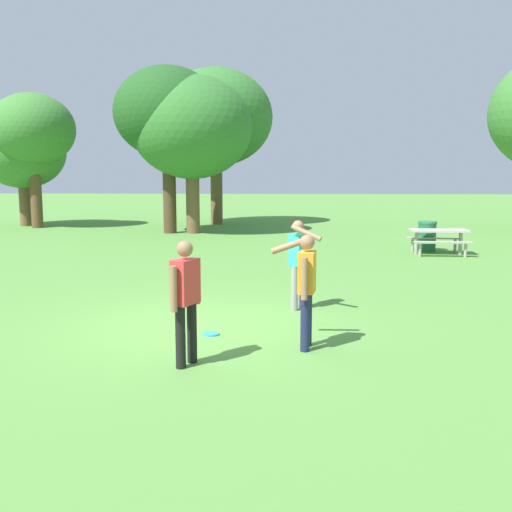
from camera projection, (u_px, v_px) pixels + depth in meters
name	position (u px, v px, depth m)	size (l,w,h in m)	color
ground_plane	(197.00, 326.00, 9.52)	(120.00, 120.00, 0.00)	#568E3D
person_thrower	(186.00, 295.00, 7.45)	(0.36, 0.56, 1.64)	black
person_catcher	(298.00, 258.00, 10.56)	(0.60, 0.79, 1.64)	gray
person_bystander	(306.00, 282.00, 8.17)	(0.66, 0.70, 1.64)	#1E234C
frisbee	(211.00, 334.00, 9.01)	(0.26, 0.26, 0.03)	#2D9EDB
picnic_table_near	(439.00, 236.00, 17.78)	(1.74, 1.46, 0.77)	#B2ADA3
trash_can_beside_table	(427.00, 236.00, 18.55)	(0.59, 0.59, 0.96)	#1E663D
tree_tall_left	(22.00, 152.00, 26.97)	(3.95, 3.95, 5.13)	brown
tree_broad_center	(33.00, 130.00, 25.90)	(3.75, 3.75, 6.02)	brown
tree_far_right	(168.00, 114.00, 23.51)	(4.38, 4.38, 6.77)	#4C3823
tree_slender_mid	(192.00, 128.00, 23.54)	(4.92, 4.92, 6.41)	brown
tree_back_left	(216.00, 118.00, 27.68)	(5.44, 5.44, 7.42)	brown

